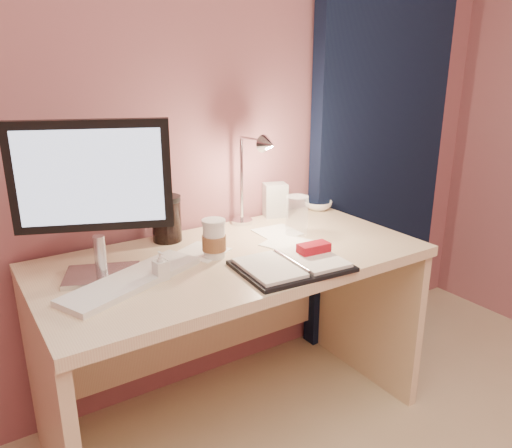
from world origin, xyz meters
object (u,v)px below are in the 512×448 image
planner (294,263)px  lotion_bottle (161,266)px  dark_jar (167,221)px  clear_cup (297,215)px  keyboard (133,280)px  bowl (318,205)px  desk (225,303)px  coffee_cup (214,240)px  monitor (94,187)px  product_box (275,200)px  desk_lamp (251,171)px

planner → lotion_bottle: bearing=164.6°
dark_jar → planner: bearing=-62.4°
planner → clear_cup: clear_cup is taller
keyboard → bowl: 1.08m
desk → clear_cup: bearing=-3.0°
desk → planner: size_ratio=3.63×
coffee_cup → bowl: 0.75m
clear_cup → monitor: bearing=179.9°
coffee_cup → clear_cup: bearing=5.0°
coffee_cup → lotion_bottle: bearing=-161.4°
desk → planner: planner is taller
desk → bowl: size_ratio=10.69×
desk → coffee_cup: coffee_cup is taller
planner → product_box: product_box is taller
clear_cup → bowl: 0.39m
lotion_bottle → product_box: 0.80m
coffee_cup → product_box: (0.47, 0.29, 0.01)m
keyboard → desk_lamp: 0.69m
clear_cup → bowl: size_ratio=1.22×
keyboard → clear_cup: 0.73m
desk_lamp → clear_cup: bearing=-58.5°
coffee_cup → desk_lamp: desk_lamp is taller
product_box → coffee_cup: bearing=-128.7°
bowl → desk_lamp: size_ratio=0.33×
bowl → lotion_bottle: bearing=-159.9°
dark_jar → keyboard: bearing=-129.5°
product_box → bowl: bearing=13.5°
clear_cup → bowl: (0.30, 0.23, -0.06)m
coffee_cup → monitor: bearing=174.6°
coffee_cup → dark_jar: size_ratio=0.87×
keyboard → clear_cup: bearing=-16.1°
desk → desk_lamp: bearing=32.2°
bowl → product_box: 0.24m
keyboard → coffee_cup: size_ratio=3.51×
bowl → dark_jar: dark_jar is taller
bowl → product_box: product_box is taller
clear_cup → product_box: clear_cup is taller
planner → desk_lamp: 0.49m
keyboard → planner: (0.51, -0.18, 0.00)m
desk → lotion_bottle: lotion_bottle is taller
keyboard → lotion_bottle: lotion_bottle is taller
monitor → keyboard: bearing=-31.5°
monitor → planner: (0.57, -0.27, -0.29)m
keyboard → product_box: 0.87m
bowl → coffee_cup: bearing=-159.4°
monitor → desk_lamp: (0.67, 0.15, -0.06)m
bowl → dark_jar: bearing=-179.2°
desk → keyboard: (-0.39, -0.11, 0.24)m
keyboard → coffee_cup: coffee_cup is taller
lotion_bottle → monitor: bearing=142.8°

